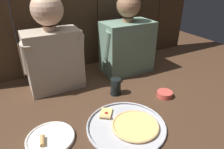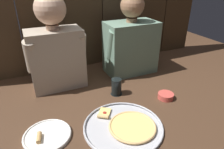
{
  "view_description": "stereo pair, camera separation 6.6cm",
  "coord_description": "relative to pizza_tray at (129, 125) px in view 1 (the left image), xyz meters",
  "views": [
    {
      "loc": [
        -0.53,
        -0.84,
        0.72
      ],
      "look_at": [
        -0.02,
        0.1,
        0.18
      ],
      "focal_mm": 32.35,
      "sensor_mm": 36.0,
      "label": 1
    },
    {
      "loc": [
        -0.47,
        -0.87,
        0.72
      ],
      "look_at": [
        -0.02,
        0.1,
        0.18
      ],
      "focal_mm": 32.35,
      "sensor_mm": 36.0,
      "label": 2
    }
  ],
  "objects": [
    {
      "name": "diner_right",
      "position": [
        0.35,
        0.59,
        0.26
      ],
      "size": [
        0.42,
        0.23,
        0.61
      ],
      "color": "slate",
      "rests_on": "ground"
    },
    {
      "name": "diner_left",
      "position": [
        -0.22,
        0.59,
        0.29
      ],
      "size": [
        0.39,
        0.21,
        0.63
      ],
      "color": "#B2A38E",
      "rests_on": "ground"
    },
    {
      "name": "dinner_plate",
      "position": [
        -0.38,
        0.1,
        -0.0
      ],
      "size": [
        0.23,
        0.23,
        0.03
      ],
      "color": "white",
      "rests_on": "ground"
    },
    {
      "name": "dipping_bowl",
      "position": [
        0.36,
        0.14,
        0.01
      ],
      "size": [
        0.1,
        0.1,
        0.04
      ],
      "color": "#CC4C42",
      "rests_on": "ground"
    },
    {
      "name": "pizza_tray",
      "position": [
        0.0,
        0.0,
        0.0
      ],
      "size": [
        0.42,
        0.42,
        0.03
      ],
      "color": "#B2B2B7",
      "rests_on": "ground"
    },
    {
      "name": "drinking_glass",
      "position": [
        0.1,
        0.31,
        0.04
      ],
      "size": [
        0.08,
        0.08,
        0.11
      ],
      "color": "black",
      "rests_on": "ground"
    },
    {
      "name": "ground_plane",
      "position": [
        0.06,
        0.16,
        -0.01
      ],
      "size": [
        3.2,
        3.2,
        0.0
      ],
      "primitive_type": "plane",
      "color": "#422B1C"
    }
  ]
}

